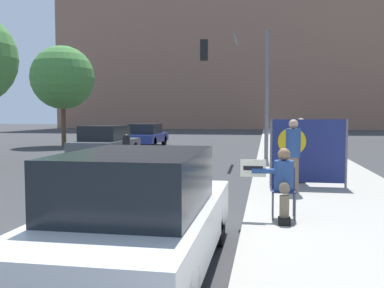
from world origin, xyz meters
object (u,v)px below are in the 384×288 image
object	(u,v)px
seated_protester	(283,181)
car_on_road_nearest	(106,142)
traffic_light_pole	(242,73)
car_on_road_midblock	(146,135)
jogger_on_sidewalk	(293,155)
motorcycle_on_road	(127,153)
parked_car_curbside	(140,214)
protest_banner	(308,151)
street_tree_midblock	(63,78)
pedestrian_behind	(301,150)

from	to	relation	value
seated_protester	car_on_road_nearest	world-z (taller)	car_on_road_nearest
traffic_light_pole	car_on_road_midblock	distance (m)	10.28
jogger_on_sidewalk	motorcycle_on_road	bearing A→B (deg)	-18.91
motorcycle_on_road	car_on_road_nearest	bearing A→B (deg)	124.25
jogger_on_sidewalk	parked_car_curbside	bearing A→B (deg)	90.81
parked_car_curbside	car_on_road_nearest	distance (m)	14.22
car_on_road_midblock	protest_banner	bearing A→B (deg)	-59.88
car_on_road_midblock	street_tree_midblock	xyz separation A→B (m)	(-5.23, -0.39, 3.54)
seated_protester	protest_banner	world-z (taller)	protest_banner
motorcycle_on_road	traffic_light_pole	bearing A→B (deg)	31.70
protest_banner	street_tree_midblock	bearing A→B (deg)	134.22
pedestrian_behind	parked_car_curbside	xyz separation A→B (m)	(-2.38, -6.82, -0.26)
jogger_on_sidewalk	pedestrian_behind	bearing A→B (deg)	-78.46
jogger_on_sidewalk	motorcycle_on_road	size ratio (longest dim) A/B	0.76
seated_protester	parked_car_curbside	world-z (taller)	parked_car_curbside
parked_car_curbside	motorcycle_on_road	distance (m)	10.97
traffic_light_pole	parked_car_curbside	world-z (taller)	traffic_light_pole
jogger_on_sidewalk	parked_car_curbside	world-z (taller)	jogger_on_sidewalk
parked_car_curbside	traffic_light_pole	bearing A→B (deg)	87.92
car_on_road_nearest	car_on_road_midblock	bearing A→B (deg)	92.05
parked_car_curbside	car_on_road_midblock	distance (m)	21.29
protest_banner	car_on_road_midblock	distance (m)	16.52
traffic_light_pole	seated_protester	bearing A→B (deg)	-82.75
seated_protester	jogger_on_sidewalk	distance (m)	2.68
jogger_on_sidewalk	car_on_road_nearest	bearing A→B (deg)	-23.31
pedestrian_behind	car_on_road_nearest	distance (m)	10.10
seated_protester	jogger_on_sidewalk	size ratio (longest dim) A/B	0.72
car_on_road_nearest	seated_protester	bearing A→B (deg)	-55.10
traffic_light_pole	parked_car_curbside	bearing A→B (deg)	-92.08
pedestrian_behind	protest_banner	world-z (taller)	pedestrian_behind
protest_banner	motorcycle_on_road	size ratio (longest dim) A/B	0.85
jogger_on_sidewalk	car_on_road_nearest	distance (m)	10.89
traffic_light_pole	motorcycle_on_road	xyz separation A→B (m)	(-4.11, -2.54, -3.11)
seated_protester	traffic_light_pole	size ratio (longest dim) A/B	0.24
pedestrian_behind	street_tree_midblock	world-z (taller)	street_tree_midblock
car_on_road_nearest	motorcycle_on_road	size ratio (longest dim) A/B	1.92
car_on_road_midblock	street_tree_midblock	distance (m)	6.33
parked_car_curbside	car_on_road_nearest	world-z (taller)	parked_car_curbside
jogger_on_sidewalk	protest_banner	size ratio (longest dim) A/B	0.90
seated_protester	jogger_on_sidewalk	xyz separation A→B (m)	(0.33, 2.66, 0.20)
car_on_road_nearest	street_tree_midblock	bearing A→B (deg)	128.14
seated_protester	car_on_road_midblock	distance (m)	19.36
jogger_on_sidewalk	car_on_road_nearest	world-z (taller)	jogger_on_sidewalk
pedestrian_behind	traffic_light_pole	size ratio (longest dim) A/B	0.33
seated_protester	pedestrian_behind	world-z (taller)	pedestrian_behind
seated_protester	motorcycle_on_road	bearing A→B (deg)	110.65
seated_protester	protest_banner	bearing A→B (deg)	63.74
seated_protester	car_on_road_midblock	size ratio (longest dim) A/B	0.29
protest_banner	motorcycle_on_road	xyz separation A→B (m)	(-6.14, 4.14, -0.49)
car_on_road_nearest	motorcycle_on_road	distance (m)	3.34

